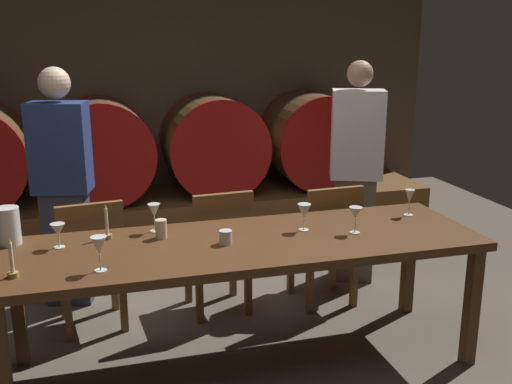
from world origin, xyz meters
name	(u,v)px	position (x,y,z in m)	size (l,w,h in m)	color
ground_plane	(215,366)	(0.00, 0.00, 0.00)	(7.61, 7.61, 0.00)	brown
back_wall	(149,101)	(0.00, 3.02, 1.21)	(5.85, 0.24, 2.42)	brown
barrel_shelf	(160,215)	(0.00, 2.47, 0.19)	(5.27, 0.90, 0.38)	brown
wine_barrel_center_left	(101,151)	(-0.51, 2.47, 0.84)	(0.94, 0.76, 0.94)	#513319
wine_barrel_center_right	(214,145)	(0.53, 2.47, 0.84)	(0.94, 0.76, 0.94)	#513319
wine_barrel_far_right	(313,140)	(1.54, 2.47, 0.84)	(0.94, 0.76, 0.94)	#513319
dining_table	(245,252)	(0.18, -0.02, 0.69)	(2.66, 0.83, 0.76)	#4C2D16
chair_left	(91,259)	(-0.65, 0.65, 0.49)	(0.45, 0.45, 0.88)	brown
chair_center	(219,246)	(0.18, 0.66, 0.49)	(0.43, 0.43, 0.88)	brown
chair_right	(327,239)	(0.93, 0.59, 0.49)	(0.42, 0.42, 0.88)	brown
guest_left	(63,186)	(-0.80, 1.14, 0.85)	(0.42, 0.32, 1.66)	#33384C
guest_right	(356,172)	(1.31, 0.97, 0.86)	(0.44, 0.36, 1.68)	brown
candle_left	(12,267)	(-1.00, -0.21, 0.81)	(0.05, 0.05, 0.20)	olive
candle_right	(107,229)	(-0.55, 0.23, 0.81)	(0.05, 0.05, 0.20)	olive
pitcher	(8,226)	(-1.06, 0.28, 0.86)	(0.12, 0.12, 0.21)	white
wine_glass_far_left	(58,230)	(-0.80, 0.15, 0.86)	(0.08, 0.08, 0.13)	silver
wine_glass_left	(99,246)	(-0.60, -0.24, 0.88)	(0.08, 0.08, 0.17)	silver
wine_glass_center_left	(154,211)	(-0.28, 0.28, 0.88)	(0.07, 0.07, 0.17)	silver
wine_glass_center_right	(304,212)	(0.56, 0.06, 0.87)	(0.08, 0.08, 0.16)	white
wine_glass_right	(356,214)	(0.82, -0.06, 0.87)	(0.08, 0.08, 0.15)	silver
wine_glass_far_right	(410,197)	(1.29, 0.16, 0.88)	(0.06, 0.06, 0.17)	silver
cup_left	(161,229)	(-0.26, 0.15, 0.81)	(0.07, 0.07, 0.11)	beige
cup_right	(226,237)	(0.07, -0.04, 0.80)	(0.07, 0.07, 0.08)	silver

